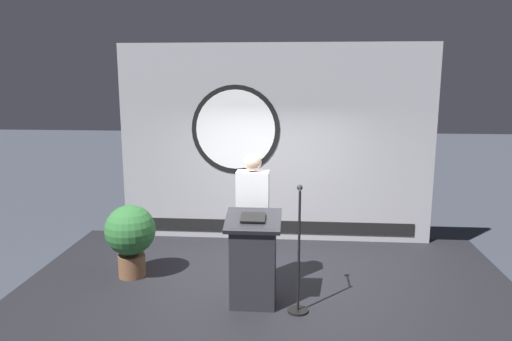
# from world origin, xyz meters

# --- Properties ---
(ground_plane) EXTENTS (40.00, 40.00, 0.00)m
(ground_plane) POSITION_xyz_m (0.00, 0.00, 0.00)
(ground_plane) COLOR #383D47
(stage_platform) EXTENTS (6.40, 4.00, 0.30)m
(stage_platform) POSITION_xyz_m (0.00, 0.00, 0.15)
(stage_platform) COLOR black
(stage_platform) RESTS_ON ground
(banner_display) EXTENTS (5.02, 0.12, 3.17)m
(banner_display) POSITION_xyz_m (-0.02, 1.85, 1.88)
(banner_display) COLOR #9E9EA3
(banner_display) RESTS_ON stage_platform
(podium) EXTENTS (0.64, 0.49, 1.12)m
(podium) POSITION_xyz_m (-0.14, -0.56, 0.84)
(podium) COLOR #26262B
(podium) RESTS_ON stage_platform
(speaker_person) EXTENTS (0.40, 0.26, 1.73)m
(speaker_person) POSITION_xyz_m (-0.19, -0.08, 1.19)
(speaker_person) COLOR black
(speaker_person) RESTS_ON stage_platform
(microphone_stand) EXTENTS (0.24, 0.53, 1.43)m
(microphone_stand) POSITION_xyz_m (0.39, -0.65, 0.80)
(microphone_stand) COLOR black
(microphone_stand) RESTS_ON stage_platform
(potted_plant) EXTENTS (0.67, 0.67, 0.98)m
(potted_plant) POSITION_xyz_m (-1.84, 0.13, 0.89)
(potted_plant) COLOR brown
(potted_plant) RESTS_ON stage_platform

